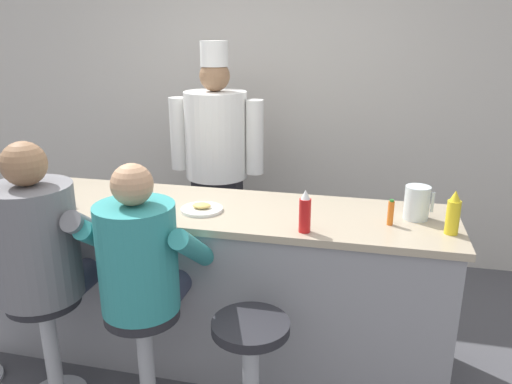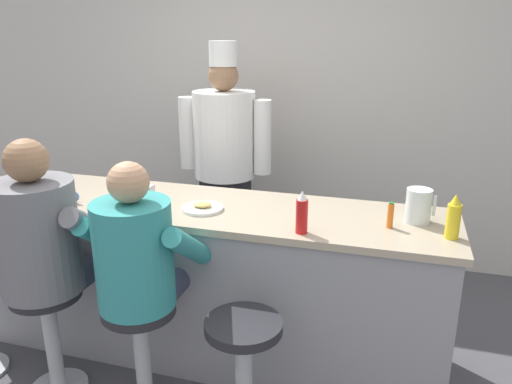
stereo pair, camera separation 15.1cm
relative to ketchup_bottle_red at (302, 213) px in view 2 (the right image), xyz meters
The scene contains 14 objects.
ground_plane 1.27m from the ketchup_bottle_red, behind, with size 20.00×20.00×0.00m, color #4C4C51.
wall_back 2.04m from the ketchup_bottle_red, 109.09° to the left, with size 10.00×0.06×2.70m.
diner_counter 0.92m from the ketchup_bottle_red, 158.72° to the left, with size 2.93×0.71×0.98m.
ketchup_bottle_red is the anchor object (origin of this frame).
mustard_bottle_yellow 0.74m from the ketchup_bottle_red, 11.22° to the left, with size 0.07×0.07×0.23m.
hot_sauce_bottle_orange 0.47m from the ketchup_bottle_red, 24.97° to the left, with size 0.03×0.03×0.14m.
water_pitcher_clear 0.65m from the ketchup_bottle_red, 29.80° to the left, with size 0.15×0.13×0.18m.
breakfast_plate 0.64m from the ketchup_bottle_red, 164.13° to the left, with size 0.24×0.24×0.05m.
coffee_mug_blue 1.43m from the ketchup_bottle_red, behind, with size 0.13×0.09×0.08m.
napkin_dispenser_chrome 0.96m from the ketchup_bottle_red, behind, with size 0.11×0.07×0.13m.
diner_seated_grey 1.36m from the ketchup_bottle_red, 166.21° to the right, with size 0.64×0.63×1.46m.
diner_seated_teal 0.85m from the ketchup_bottle_red, 156.62° to the right, with size 0.58×0.57×1.38m.
empty_stool_round 0.77m from the ketchup_bottle_red, 118.78° to the right, with size 0.38×0.38×0.64m.
cook_in_whites_near 1.49m from the ketchup_bottle_red, 124.90° to the left, with size 0.74×0.47×1.89m.
Camera 2 is at (1.10, -2.22, 1.95)m, focal length 35.00 mm.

